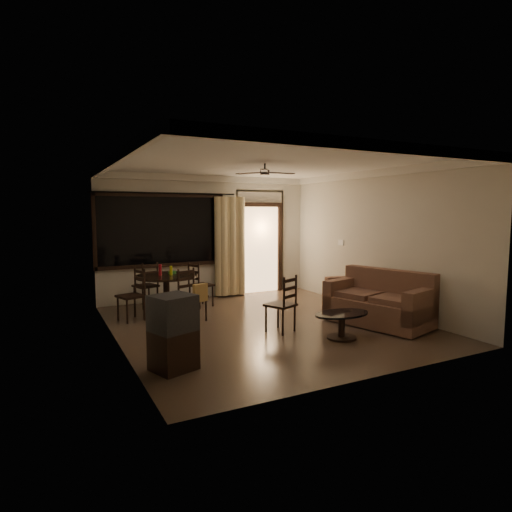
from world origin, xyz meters
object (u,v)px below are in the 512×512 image
armchair (354,294)px  dining_chair_north (146,294)px  dining_table (166,283)px  sofa (380,303)px  coffee_table (342,321)px  dining_chair_south (193,304)px  side_chair (281,315)px  dining_chair_west (132,305)px  dining_chair_east (201,293)px  tv_cabinet (173,332)px

armchair → dining_chair_north: bearing=162.9°
dining_table → armchair: (3.42, -1.48, -0.25)m
sofa → coffee_table: sofa is taller
dining_chair_south → armchair: dining_chair_south is taller
dining_table → side_chair: dining_table is taller
coffee_table → side_chair: (-0.65, 0.76, 0.01)m
sofa → coffee_table: (-1.15, -0.39, -0.10)m
dining_chair_west → side_chair: same height
dining_chair_west → coffee_table: bearing=27.7°
dining_chair_west → dining_chair_east: (1.52, 0.52, 0.00)m
dining_chair_east → armchair: bearing=-141.4°
armchair → dining_chair_east: bearing=160.0°
dining_table → dining_chair_east: bearing=17.9°
tv_cabinet → dining_table: bearing=56.8°
tv_cabinet → coffee_table: bearing=-17.5°
dining_chair_east → coffee_table: 3.39m
dining_chair_east → dining_chair_north: same height
dining_chair_north → side_chair: bearing=101.2°
dining_chair_south → sofa: (2.88, -1.71, 0.07)m
tv_cabinet → dining_chair_west: bearing=70.3°
dining_table → tv_cabinet: bearing=-103.6°
dining_chair_south → dining_chair_east: bearing=45.7°
dining_chair_east → armchair: size_ratio=0.97×
dining_chair_east → side_chair: (0.54, -2.40, 0.00)m
dining_chair_east → sofa: size_ratio=0.49×
dining_chair_north → dining_table: bearing=91.7°
dining_chair_west → dining_chair_north: (0.48, 0.94, 0.00)m
dining_chair_north → sofa: bearing=118.6°
dining_chair_south → dining_chair_north: same height
sofa → coffee_table: 1.22m
dining_table → dining_chair_north: bearing=109.6°
tv_cabinet → sofa: bearing=-12.4°
dining_table → dining_chair_north: (-0.24, 0.68, -0.31)m
armchair → side_chair: bearing=-148.6°
dining_chair_west → tv_cabinet: tv_cabinet is taller
dining_table → side_chair: (1.34, -2.15, -0.31)m
armchair → coffee_table: armchair is taller
dining_chair_north → sofa: (3.38, -3.21, 0.09)m
dining_table → dining_chair_east: (0.79, 0.26, -0.31)m
dining_table → dining_chair_west: dining_table is taller
dining_chair_west → tv_cabinet: bearing=-18.2°
sofa → armchair: (0.28, 1.05, -0.03)m
dining_chair_east → tv_cabinet: (-1.53, -3.26, 0.20)m
dining_table → coffee_table: (1.99, -2.91, -0.32)m
dining_chair_west → dining_chair_south: same height
dining_chair_east → dining_chair_south: same height
dining_chair_east → dining_chair_west: bearing=90.8°
dining_chair_north → sofa: 4.66m
dining_chair_south → sofa: size_ratio=0.49×
tv_cabinet → coffee_table: (2.72, 0.10, -0.21)m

